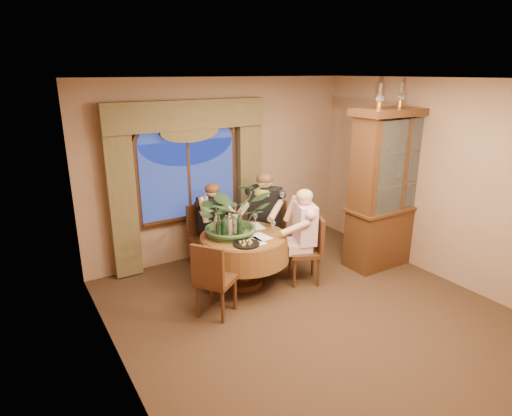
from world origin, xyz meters
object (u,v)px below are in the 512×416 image
person_back (213,225)px  person_scarf (265,219)px  chair_front_left (216,278)px  stoneware_vase (236,224)px  olive_bowl (248,233)px  oil_lamp_left (380,96)px  oil_lamp_center (401,95)px  person_pink (304,235)px  wine_bottle_1 (216,225)px  wine_bottle_2 (230,225)px  wine_bottle_3 (219,230)px  wine_bottle_4 (224,229)px  dining_table (244,260)px  wine_bottle_0 (239,227)px  chair_back_right (269,233)px  oil_lamp_right (420,95)px  chair_right (304,250)px  chair_back (207,237)px  china_cabinet (392,189)px

person_back → person_scarf: bearing=149.1°
chair_front_left → person_back: size_ratio=0.73×
stoneware_vase → olive_bowl: stoneware_vase is taller
oil_lamp_left → person_back: size_ratio=0.26×
oil_lamp_center → person_pink: bearing=172.8°
oil_lamp_center → person_back: 3.30m
wine_bottle_1 → wine_bottle_2: bearing=-31.9°
wine_bottle_3 → wine_bottle_4: bearing=0.9°
dining_table → oil_lamp_left: size_ratio=3.71×
wine_bottle_0 → wine_bottle_2: size_ratio=1.00×
chair_back_right → olive_bowl: bearing=94.4°
oil_lamp_right → wine_bottle_2: 3.38m
olive_bowl → wine_bottle_0: size_ratio=0.51×
oil_lamp_left → person_back: bearing=147.1°
oil_lamp_left → chair_right: size_ratio=0.35×
person_pink → olive_bowl: size_ratio=8.03×
oil_lamp_left → person_scarf: 2.40m
oil_lamp_right → person_back: size_ratio=0.26×
chair_back → wine_bottle_4: size_ratio=2.91×
oil_lamp_left → olive_bowl: bearing=166.3°
oil_lamp_right → chair_front_left: size_ratio=0.35×
oil_lamp_center → wine_bottle_1: (-2.64, 0.61, -1.64)m
person_scarf → wine_bottle_2: bearing=81.5°
oil_lamp_center → chair_front_left: oil_lamp_center is taller
dining_table → person_pink: person_pink is taller
oil_lamp_center → stoneware_vase: 2.95m
chair_back → person_pink: 1.50m
chair_right → olive_bowl: (-0.72, 0.32, 0.30)m
oil_lamp_left → chair_front_left: bearing=179.8°
dining_table → stoneware_vase: stoneware_vase is taller
chair_right → person_scarf: (-0.14, 0.82, 0.25)m
dining_table → china_cabinet: 2.49m
olive_bowl → wine_bottle_3: 0.47m
chair_back → chair_front_left: bearing=57.0°
dining_table → oil_lamp_center: oil_lamp_center is taller
chair_right → olive_bowl: chair_right is taller
person_scarf → person_back: bearing=29.8°
stoneware_vase → wine_bottle_2: wine_bottle_2 is taller
chair_back_right → person_pink: person_pink is taller
chair_front_left → stoneware_vase: bearing=97.5°
person_back → stoneware_vase: (0.02, -0.70, 0.23)m
china_cabinet → wine_bottle_4: china_cabinet is taller
china_cabinet → oil_lamp_center: (0.00, -0.00, 1.36)m
oil_lamp_right → wine_bottle_3: size_ratio=1.03×
oil_lamp_left → chair_right: oil_lamp_left is taller
china_cabinet → oil_lamp_left: bearing=-180.0°
oil_lamp_right → wine_bottle_4: size_ratio=1.03×
wine_bottle_1 → oil_lamp_right: bearing=-11.3°
chair_right → stoneware_vase: size_ratio=3.46×
person_pink → person_back: person_pink is taller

